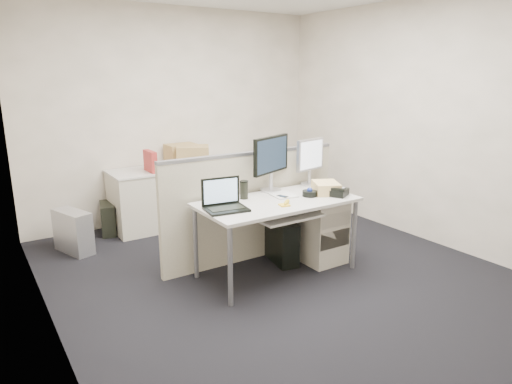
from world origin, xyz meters
TOP-DOWN VIEW (x-y plane):
  - floor at (0.00, 0.00)m, footprint 4.00×4.50m
  - wall_back at (0.00, 2.25)m, footprint 4.00×0.02m
  - wall_left at (-2.00, 0.00)m, footprint 0.02×4.50m
  - wall_right at (2.00, 0.00)m, footprint 0.02×4.50m
  - desk at (0.00, 0.00)m, footprint 1.50×0.75m
  - keyboard_tray at (0.00, -0.18)m, footprint 0.62×0.32m
  - drawer_pedestal at (0.55, 0.05)m, footprint 0.40×0.55m
  - cubicle_partition at (0.00, 0.45)m, footprint 2.00×0.06m
  - back_counter at (0.00, 1.93)m, footprint 2.00×0.60m
  - monitor_main at (0.15, 0.32)m, footprint 0.60×0.41m
  - monitor_small at (0.65, 0.32)m, footprint 0.43×0.27m
  - laptop at (-0.56, -0.02)m, footprint 0.39×0.31m
  - trackball at (0.35, -0.05)m, footprint 0.17×0.17m
  - desk_phone at (0.60, -0.18)m, footprint 0.26×0.24m
  - paper_stack at (0.15, 0.12)m, footprint 0.25×0.30m
  - sticky_pad at (-0.05, -0.18)m, footprint 0.10×0.10m
  - travel_mug at (-0.23, 0.22)m, footprint 0.08×0.08m
  - banana at (0.00, -0.15)m, footprint 0.15×0.14m
  - cellphone at (0.10, 0.05)m, footprint 0.08×0.12m
  - manila_folders at (0.56, -0.05)m, footprint 0.34×0.37m
  - keyboard at (-0.05, -0.14)m, footprint 0.42×0.17m
  - pc_tower_desk at (0.20, 0.20)m, footprint 0.28×0.50m
  - pc_tower_spare_dark at (-1.05, 2.03)m, footprint 0.25×0.42m
  - pc_tower_spare_silver at (-1.53, 1.63)m, footprint 0.35×0.53m
  - cardboard_box_left at (-0.05, 2.05)m, footprint 0.38×0.29m
  - cardboard_box_right at (0.00, 1.81)m, footprint 0.49×0.45m
  - red_binder at (-0.55, 1.83)m, footprint 0.07×0.29m

SIDE VIEW (x-z plane):
  - floor at x=0.00m, z-range -0.01..0.00m
  - pc_tower_spare_dark at x=-1.05m, z-range 0.00..0.37m
  - pc_tower_desk at x=0.20m, z-range 0.00..0.45m
  - pc_tower_spare_silver at x=-1.53m, z-range 0.00..0.46m
  - drawer_pedestal at x=0.55m, z-range 0.00..0.65m
  - back_counter at x=0.00m, z-range 0.00..0.72m
  - cubicle_partition at x=0.00m, z-range 0.00..1.10m
  - keyboard_tray at x=0.00m, z-range 0.61..0.63m
  - keyboard at x=-0.05m, z-range 0.63..0.65m
  - desk at x=0.00m, z-range 0.30..1.03m
  - paper_stack at x=0.15m, z-range 0.73..0.74m
  - sticky_pad at x=-0.05m, z-range 0.73..0.74m
  - cellphone at x=0.10m, z-range 0.73..0.74m
  - banana at x=0.00m, z-range 0.73..0.77m
  - trackball at x=0.35m, z-range 0.73..0.78m
  - desk_phone at x=0.60m, z-range 0.73..0.79m
  - manila_folders at x=0.56m, z-range 0.73..0.84m
  - travel_mug at x=-0.23m, z-range 0.73..0.89m
  - red_binder at x=-0.55m, z-range 0.72..0.99m
  - cardboard_box_left at x=-0.05m, z-range 0.72..1.00m
  - cardboard_box_right at x=0.00m, z-range 0.72..1.01m
  - laptop at x=-0.56m, z-range 0.73..1.00m
  - monitor_small at x=0.65m, z-range 0.73..1.21m
  - monitor_main at x=0.15m, z-range 0.73..1.29m
  - wall_back at x=0.00m, z-range 0.00..2.70m
  - wall_left at x=-2.00m, z-range 0.00..2.70m
  - wall_right at x=2.00m, z-range 0.00..2.70m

